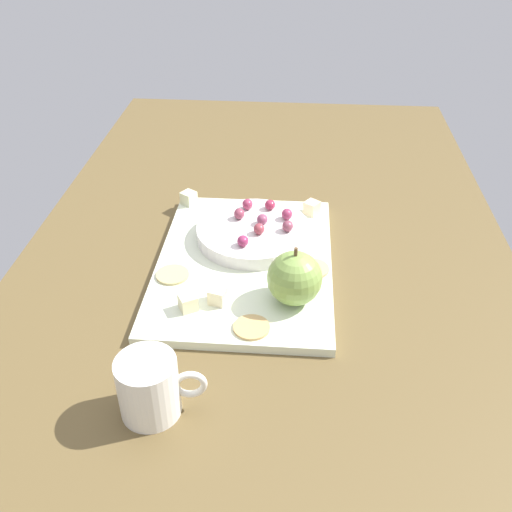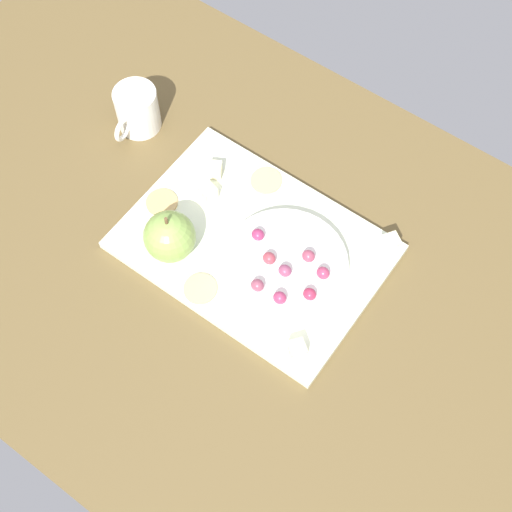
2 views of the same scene
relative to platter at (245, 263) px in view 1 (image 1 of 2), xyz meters
The scene contains 21 objects.
table 5.06cm from the platter, 52.76° to the right, with size 144.31×80.87×4.51cm, color brown.
platter is the anchor object (origin of this frame).
serving_dish 6.60cm from the platter, ahead, with size 18.80×18.80×2.26cm, color white.
apple_whole 13.19cm from the platter, 140.04° to the right, with size 7.81×7.81×7.81cm, color #7FA049.
apple_stem 15.35cm from the platter, 140.04° to the right, with size 0.50×0.50×1.20cm, color brown.
cheese_cube_0 11.29cm from the platter, 165.48° to the left, with size 2.31×2.31×2.31cm, color beige.
cheese_cube_1 20.76cm from the platter, 34.89° to the left, with size 2.31×2.31×2.31cm, color beige.
cheese_cube_2 14.41cm from the platter, 151.73° to the left, with size 2.31×2.31×2.31cm, color beige.
cheese_cube_3 18.55cm from the platter, 34.83° to the right, with size 2.31×2.31×2.31cm, color beige.
cracker_0 11.72cm from the platter, 115.93° to the left, with size 5.00×5.00×0.40cm, color tan.
cracker_1 16.20cm from the platter, behind, with size 5.00×5.00×0.40cm, color tan.
cracker_2 10.92cm from the platter, 99.93° to the right, with size 5.00×5.00×0.40cm, color tan.
grape_0 8.51cm from the platter, 17.29° to the right, with size 1.99×1.79×1.71cm, color #833C58.
grape_1 9.32cm from the platter, 50.14° to the right, with size 1.99×1.79×1.79cm, color #833E50.
grape_2 3.87cm from the platter, 27.53° to the left, with size 1.99×1.79×1.70cm, color #912B53.
grape_3 12.59cm from the platter, ahead, with size 1.99×1.79×1.85cm, color #9A3352.
grape_4 11.75cm from the platter, 34.43° to the right, with size 1.99×1.79×1.85cm, color #963153.
grape_5 6.06cm from the platter, 24.53° to the right, with size 1.99×1.79×1.77cm, color #943843.
grape_6 13.18cm from the platter, 14.11° to the right, with size 1.99×1.79×1.67cm, color #9A2845.
grape_7 9.66cm from the platter, 11.06° to the left, with size 1.99×1.79×1.80cm, color #903B50.
cup 30.82cm from the platter, 164.65° to the left, with size 7.10×10.28×7.82cm.
Camera 1 is at (-76.36, -4.24, 58.38)cm, focal length 40.44 mm.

